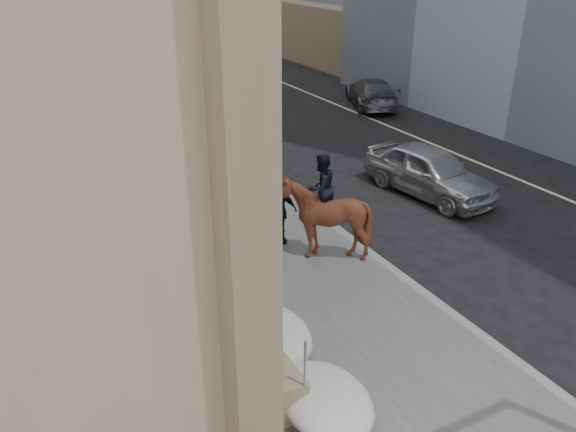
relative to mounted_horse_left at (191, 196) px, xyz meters
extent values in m
plane|color=black|center=(1.19, -5.48, -1.30)|extent=(140.00, 140.00, 0.00)
cube|color=#49494B|center=(1.19, 4.52, -1.24)|extent=(5.00, 80.00, 0.12)
cube|color=slate|center=(3.81, 4.52, -1.24)|extent=(0.24, 80.00, 0.12)
cube|color=#BFB78C|center=(11.69, 4.52, -1.30)|extent=(0.15, 70.00, 0.01)
cube|color=#7E7151|center=(-1.06, 14.52, -0.85)|extent=(1.10, 44.00, 0.90)
cylinder|color=silver|center=(-0.61, 14.52, 0.05)|extent=(0.06, 42.00, 0.06)
cube|color=black|center=(-1.51, 7.52, 2.70)|extent=(0.20, 2.20, 4.50)
cube|color=#7E7151|center=(16.69, 4.52, 0.70)|extent=(2.00, 80.00, 4.00)
cylinder|color=#2D2D30|center=(4.09, 8.52, 2.70)|extent=(0.18, 0.18, 8.00)
cylinder|color=#2D2D30|center=(4.09, 28.52, 2.70)|extent=(0.18, 0.18, 8.00)
cylinder|color=#2D2D30|center=(4.19, 16.52, 1.70)|extent=(0.20, 0.20, 6.00)
ellipsoid|color=silver|center=(-0.26, -5.48, -0.84)|extent=(1.50, 2.10, 0.68)
ellipsoid|color=silver|center=(-0.21, -1.48, -0.82)|extent=(1.60, 2.20, 0.72)
ellipsoid|color=silver|center=(-0.31, 2.52, -0.86)|extent=(1.40, 2.00, 0.64)
ellipsoid|color=silver|center=(-0.16, 6.52, -0.80)|extent=(1.70, 2.30, 0.76)
ellipsoid|color=silver|center=(-0.26, 10.52, -0.85)|extent=(1.50, 2.10, 0.66)
imported|color=#412313|center=(0.00, -0.01, -0.04)|extent=(1.95, 2.94, 2.28)
imported|color=black|center=(0.00, 0.14, 0.75)|extent=(0.72, 0.57, 1.72)
imported|color=#452013|center=(2.57, -2.67, -0.10)|extent=(2.18, 2.34, 2.17)
imported|color=black|center=(2.57, -2.52, 0.69)|extent=(0.97, 0.84, 1.72)
imported|color=black|center=(1.90, -1.48, -0.28)|extent=(1.12, 0.64, 1.80)
imported|color=#B5B7BE|center=(7.95, -0.51, -0.50)|extent=(2.51, 4.94, 1.61)
imported|color=#4F5156|center=(13.08, 10.04, -0.58)|extent=(3.79, 5.36, 1.44)
camera|label=1|loc=(-4.13, -13.63, 6.00)|focal=35.00mm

